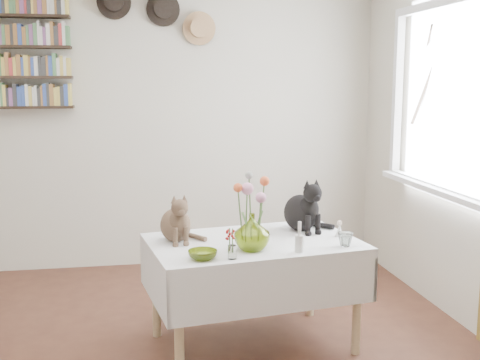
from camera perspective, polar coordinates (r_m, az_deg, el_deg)
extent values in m
cube|color=beige|center=(5.27, -8.76, 5.34)|extent=(4.04, 0.04, 2.54)
cube|color=beige|center=(0.81, 0.33, -16.63)|extent=(4.04, 0.04, 2.54)
cube|color=white|center=(4.33, 19.00, 7.42)|extent=(0.01, 1.40, 1.20)
cube|color=white|center=(4.37, 19.45, 15.70)|extent=(0.06, 1.52, 0.06)
cube|color=white|center=(4.40, 18.57, -0.81)|extent=(0.06, 1.52, 0.06)
cube|color=white|center=(4.99, 14.90, 7.79)|extent=(0.06, 0.06, 1.20)
cube|color=white|center=(4.38, 18.22, -0.82)|extent=(0.12, 1.50, 0.04)
cube|color=white|center=(3.64, 1.28, -6.18)|extent=(1.34, 0.97, 0.05)
cylinder|color=tan|center=(3.31, -5.80, -13.86)|extent=(0.05, 0.05, 0.61)
cylinder|color=tan|center=(3.68, 11.04, -11.55)|extent=(0.05, 0.05, 0.61)
cylinder|color=tan|center=(3.89, -7.95, -10.32)|extent=(0.05, 0.05, 0.61)
cylinder|color=tan|center=(4.21, 6.71, -8.75)|extent=(0.05, 0.05, 0.61)
imported|color=#A3BA32|center=(3.40, 1.14, -4.95)|extent=(0.22, 0.22, 0.21)
imported|color=#A3BA32|center=(3.26, -3.56, -7.09)|extent=(0.17, 0.17, 0.05)
imported|color=white|center=(3.55, 9.95, -5.58)|extent=(0.12, 0.12, 0.08)
cylinder|color=white|center=(3.39, 5.64, -6.05)|extent=(0.05, 0.05, 0.10)
cylinder|color=white|center=(3.37, 5.66, -4.60)|extent=(0.02, 0.02, 0.08)
cylinder|color=white|center=(3.26, -0.74, -6.86)|extent=(0.05, 0.05, 0.08)
cone|color=white|center=(3.77, 9.40, -4.75)|extent=(0.05, 0.05, 0.07)
sphere|color=beige|center=(3.76, 9.42, -4.04)|extent=(0.03, 0.03, 0.03)
cylinder|color=#4C7233|center=(3.38, 0.61, -3.39)|extent=(0.01, 0.01, 0.30)
sphere|color=#E996C1|center=(3.35, 0.61, -0.89)|extent=(0.07, 0.07, 0.07)
cylinder|color=#4C7233|center=(3.37, 1.87, -3.79)|extent=(0.01, 0.01, 0.26)
sphere|color=#E996C1|center=(3.35, 1.89, -1.62)|extent=(0.06, 0.06, 0.06)
cylinder|color=#4C7233|center=(3.42, 2.03, -2.93)|extent=(0.01, 0.01, 0.34)
sphere|color=#E65D2C|center=(3.39, 2.05, -0.12)|extent=(0.06, 0.06, 0.06)
cylinder|color=#4C7233|center=(3.41, 0.02, -3.22)|extent=(0.01, 0.01, 0.31)
sphere|color=#E65D2C|center=(3.38, 0.02, -0.65)|extent=(0.05, 0.05, 0.05)
cylinder|color=#4C7233|center=(3.42, 0.98, -2.66)|extent=(0.01, 0.01, 0.37)
sphere|color=#999E93|center=(3.39, 0.99, 0.41)|extent=(0.04, 0.04, 0.04)
cube|color=black|center=(5.24, -20.95, 6.46)|extent=(1.00, 0.16, 0.02)
cube|color=black|center=(5.24, -21.11, 9.08)|extent=(1.00, 0.16, 0.02)
cube|color=black|center=(5.25, -21.26, 11.70)|extent=(1.00, 0.16, 0.02)
cube|color=black|center=(5.26, -21.42, 14.30)|extent=(1.00, 0.16, 0.02)
cylinder|color=black|center=(5.24, -11.87, 16.19)|extent=(0.28, 0.02, 0.28)
cylinder|color=black|center=(5.20, -11.89, 16.24)|extent=(0.16, 0.08, 0.16)
cylinder|color=black|center=(5.24, -7.31, 15.76)|extent=(0.28, 0.02, 0.28)
cylinder|color=black|center=(5.20, -7.29, 15.81)|extent=(0.16, 0.08, 0.16)
cylinder|color=tan|center=(5.25, -3.90, 14.15)|extent=(0.28, 0.02, 0.28)
cylinder|color=tan|center=(5.21, -3.85, 14.19)|extent=(0.16, 0.08, 0.16)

